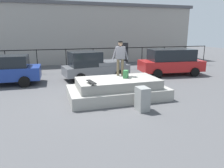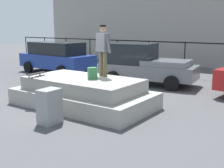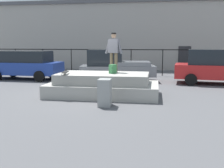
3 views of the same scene
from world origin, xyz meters
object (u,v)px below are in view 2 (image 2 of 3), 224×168
at_px(car_blue_hatchback_near, 57,57).
at_px(utility_box, 50,106).
at_px(skateboarder, 103,47).
at_px(skateboard, 37,74).
at_px(backpack, 92,73).
at_px(car_grey_pickup_mid, 144,64).

distance_m(car_blue_hatchback_near, utility_box, 8.98).
distance_m(skateboarder, skateboard, 2.43).
bearing_deg(skateboarder, backpack, -84.82).
distance_m(car_blue_hatchback_near, car_grey_pickup_mid, 5.67).
bearing_deg(utility_box, skateboard, 145.81).
relative_size(car_blue_hatchback_near, utility_box, 4.73).
bearing_deg(car_grey_pickup_mid, skateboarder, -81.94).
bearing_deg(car_blue_hatchback_near, skateboarder, -31.65).
height_order(car_grey_pickup_mid, utility_box, car_grey_pickup_mid).
bearing_deg(skateboarder, utility_box, -88.26).
distance_m(skateboard, utility_box, 2.27).
xyz_separation_m(car_blue_hatchback_near, utility_box, (6.30, -6.38, -0.45)).
height_order(skateboarder, car_grey_pickup_mid, skateboarder).
height_order(skateboarder, backpack, skateboarder).
height_order(skateboarder, car_blue_hatchback_near, skateboarder).
bearing_deg(skateboard, backpack, 21.48).
bearing_deg(skateboard, car_grey_pickup_mid, 76.84).
xyz_separation_m(skateboarder, utility_box, (0.08, -2.54, -1.48)).
xyz_separation_m(skateboarder, car_blue_hatchback_near, (-6.22, 3.84, -1.03)).
bearing_deg(skateboard, utility_box, -32.12).
relative_size(car_grey_pickup_mid, utility_box, 4.71).
height_order(skateboarder, skateboard, skateboarder).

